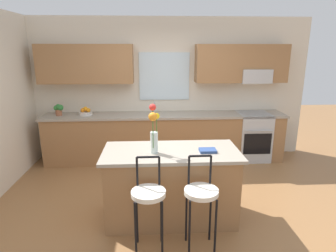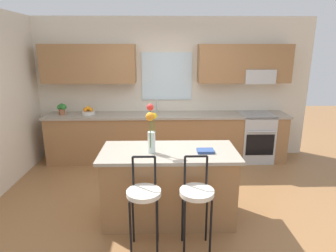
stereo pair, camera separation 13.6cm
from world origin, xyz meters
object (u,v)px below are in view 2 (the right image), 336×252
Objects in this scene: fruit_bowl_oranges at (88,112)px; kitchen_island at (169,185)px; flower_vase at (151,129)px; potted_plant_small at (62,108)px; oven_range at (255,137)px; cookbook at (205,151)px; bar_stool_near at (144,197)px; bar_stool_middle at (197,196)px.

kitchen_island is at bearing -53.83° from fruit_bowl_oranges.
potted_plant_small is (-1.74, 2.07, -0.17)m from flower_vase.
cookbook reaches higher than oven_range.
oven_range is 3.73m from potted_plant_small.
fruit_bowl_oranges is at bearing 121.18° from flower_vase.
oven_range is 0.88× the size of bar_stool_near.
bar_stool_near is 1.00× the size of bar_stool_middle.
fruit_bowl_oranges is (-1.46, 2.00, 0.51)m from kitchen_island.
flower_vase is 2.44m from fruit_bowl_oranges.
flower_vase is 2.45× the size of fruit_bowl_oranges.
fruit_bowl_oranges reaches higher than bar_stool_near.
fruit_bowl_oranges reaches higher than bar_stool_middle.
kitchen_island is at bearing -131.27° from oven_range.
bar_stool_middle reaches higher than kitchen_island.
cookbook is (0.65, 0.01, -0.28)m from flower_vase.
oven_range is 2.46m from cookbook.
bar_stool_near is 4.84× the size of potted_plant_small.
bar_stool_middle is at bearing -56.31° from fruit_bowl_oranges.
potted_plant_small is (-1.95, 2.00, 0.58)m from kitchen_island.
fruit_bowl_oranges is (-1.19, 2.61, 0.34)m from bar_stool_near.
oven_range is 3.24m from fruit_bowl_oranges.
flower_vase reaches higher than fruit_bowl_oranges.
cookbook is 0.83× the size of fruit_bowl_oranges.
flower_vase is (0.07, 0.53, 0.58)m from bar_stool_near.
kitchen_island is 0.69m from bar_stool_middle.
bar_stool_middle is (-1.46, -2.58, 0.18)m from oven_range.
oven_range is at bearing -0.37° from potted_plant_small.
oven_range is 0.88× the size of bar_stool_middle.
fruit_bowl_oranges is at bearing 132.66° from cookbook.
oven_range is at bearing 57.57° from cookbook.
fruit_bowl_oranges is 0.49m from potted_plant_small.
kitchen_island is 0.78m from flower_vase.
oven_range is at bearing 52.11° from bar_stool_near.
bar_stool_middle is 0.64m from cookbook.
bar_stool_near is at bearing -142.73° from cookbook.
bar_stool_middle is at bearing 0.00° from bar_stool_near.
kitchen_island is 2.85m from potted_plant_small.
cookbook is at bearing -47.34° from fruit_bowl_oranges.
potted_plant_small is (-1.67, 2.60, 0.41)m from bar_stool_near.
cookbook is (0.71, 0.54, 0.30)m from bar_stool_near.
fruit_bowl_oranges is 1.11× the size of potted_plant_small.
oven_range and kitchen_island have the same top height.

